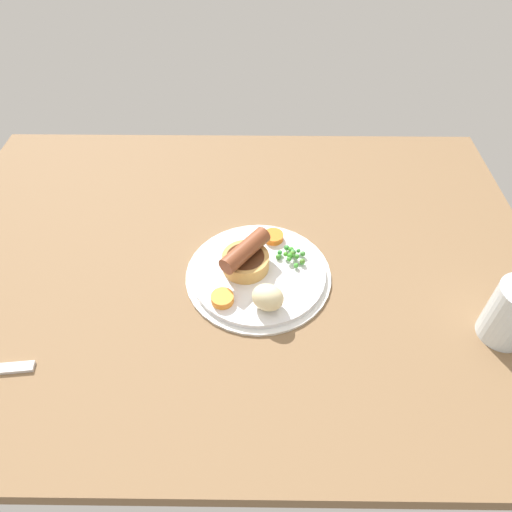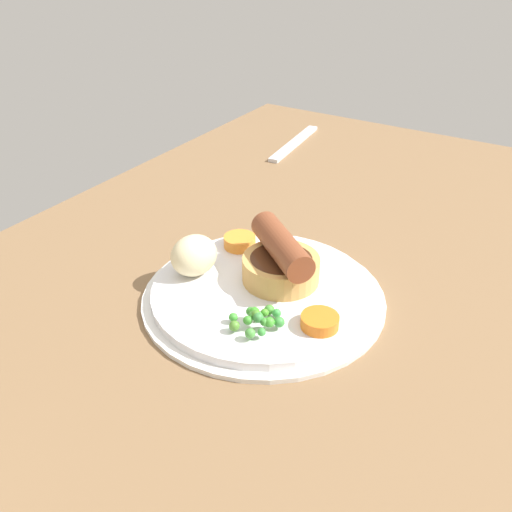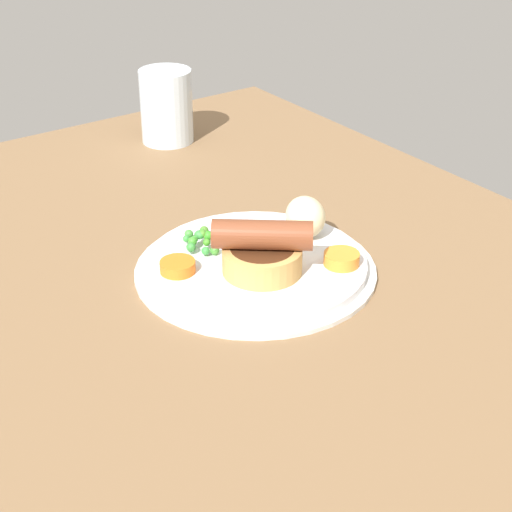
% 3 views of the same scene
% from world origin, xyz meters
% --- Properties ---
extents(dining_table, '(1.10, 0.80, 0.03)m').
position_xyz_m(dining_table, '(0.00, 0.00, 0.01)').
color(dining_table, brown).
rests_on(dining_table, ground).
extents(dinner_plate, '(0.25, 0.25, 0.01)m').
position_xyz_m(dinner_plate, '(-0.05, 0.05, 0.04)').
color(dinner_plate, silver).
rests_on(dinner_plate, dining_table).
extents(sausage_pudding, '(0.08, 0.10, 0.06)m').
position_xyz_m(sausage_pudding, '(-0.03, 0.04, 0.07)').
color(sausage_pudding, tan).
rests_on(sausage_pudding, dinner_plate).
extents(pea_pile, '(0.05, 0.05, 0.02)m').
position_xyz_m(pea_pile, '(-0.10, 0.02, 0.05)').
color(pea_pile, '#448E39').
rests_on(pea_pile, dinner_plate).
extents(potato_chunk_0, '(0.06, 0.06, 0.04)m').
position_xyz_m(potato_chunk_0, '(-0.06, 0.12, 0.07)').
color(potato_chunk_0, beige).
rests_on(potato_chunk_0, dinner_plate).
extents(carrot_slice_0, '(0.05, 0.05, 0.01)m').
position_xyz_m(carrot_slice_0, '(0.01, 0.11, 0.05)').
color(carrot_slice_0, orange).
rests_on(carrot_slice_0, dinner_plate).
extents(carrot_slice_2, '(0.04, 0.04, 0.01)m').
position_xyz_m(carrot_slice_2, '(-0.07, -0.03, 0.05)').
color(carrot_slice_2, orange).
rests_on(carrot_slice_2, dinner_plate).
extents(fork, '(0.18, 0.04, 0.01)m').
position_xyz_m(fork, '(0.37, 0.24, 0.03)').
color(fork, silver).
rests_on(fork, dining_table).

